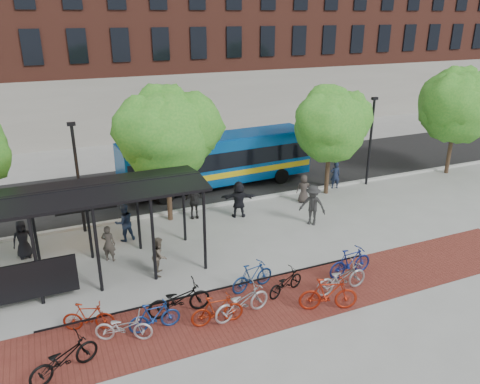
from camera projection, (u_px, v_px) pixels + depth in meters
name	position (u px, v px, depth m)	size (l,w,h in m)	color
ground	(254.00, 236.00, 21.24)	(160.00, 160.00, 0.00)	#9E9E99
asphalt_street	(198.00, 182.00, 28.09)	(160.00, 8.00, 0.01)	black
curb	(222.00, 204.00, 24.65)	(160.00, 0.25, 0.12)	#B7B7B2
brick_strip	(263.00, 305.00, 16.22)	(24.00, 3.00, 0.01)	maroon
bike_rack_rail	(219.00, 300.00, 16.50)	(12.00, 0.05, 0.95)	black
building_brick	(234.00, 7.00, 43.66)	(55.00, 14.00, 20.00)	brown
bus_shelter	(55.00, 206.00, 16.73)	(10.60, 3.07, 3.60)	black
tree_b	(167.00, 130.00, 21.44)	(5.15, 4.20, 6.47)	#382619
tree_c	(332.00, 122.00, 24.93)	(4.66, 3.80, 5.92)	#382619
tree_d	(458.00, 102.00, 28.14)	(5.39, 4.40, 6.55)	#382619
lamp_post_left	(78.00, 175.00, 20.74)	(0.35, 0.20, 5.12)	black
lamp_post_right	(371.00, 139.00, 26.70)	(0.35, 0.20, 5.12)	black
bus	(218.00, 158.00, 26.71)	(11.27, 3.14, 3.01)	#074992
bike_0	(64.00, 358.00, 12.95)	(0.70, 2.02, 1.06)	black
bike_1	(88.00, 317.00, 14.76)	(0.46, 1.64, 0.99)	maroon
bike_2	(124.00, 327.00, 14.33)	(0.62, 1.78, 0.93)	#BBBCBE
bike_3	(154.00, 317.00, 14.77)	(0.47, 1.66, 1.00)	navy
bike_4	(179.00, 299.00, 15.55)	(0.75, 2.14, 1.12)	black
bike_5	(217.00, 310.00, 15.05)	(0.49, 1.75, 1.05)	maroon
bike_6	(242.00, 302.00, 15.44)	(0.73, 2.10, 1.11)	#AAA9AC
bike_7	(252.00, 276.00, 16.96)	(0.51, 1.80, 1.08)	navy
bike_8	(286.00, 282.00, 16.75)	(0.58, 1.67, 0.88)	black
bike_9	(328.00, 294.00, 15.76)	(0.57, 2.02, 1.21)	maroon
bike_10	(341.00, 278.00, 16.81)	(0.75, 2.14, 1.13)	#969698
bike_11	(350.00, 262.00, 17.84)	(0.55, 1.93, 1.16)	navy
pedestrian_0	(23.00, 239.00, 19.11)	(0.80, 0.52, 1.63)	black
pedestrian_1	(109.00, 243.00, 18.86)	(0.57, 0.37, 1.55)	#433C35
pedestrian_2	(124.00, 222.00, 20.55)	(0.84, 0.65, 1.73)	#21304E
pedestrian_4	(194.00, 202.00, 22.85)	(0.99, 0.41, 1.69)	black
pedestrian_5	(239.00, 199.00, 22.96)	(1.71, 0.54, 1.84)	black
pedestrian_6	(304.00, 189.00, 24.78)	(0.74, 0.48, 1.52)	#39312D
pedestrian_7	(335.00, 175.00, 26.79)	(0.57, 0.37, 1.57)	#1B243F
pedestrian_8	(159.00, 256.00, 17.92)	(0.75, 0.58, 1.54)	brown
pedestrian_9	(313.00, 205.00, 22.08)	(1.27, 0.73, 1.96)	#272727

